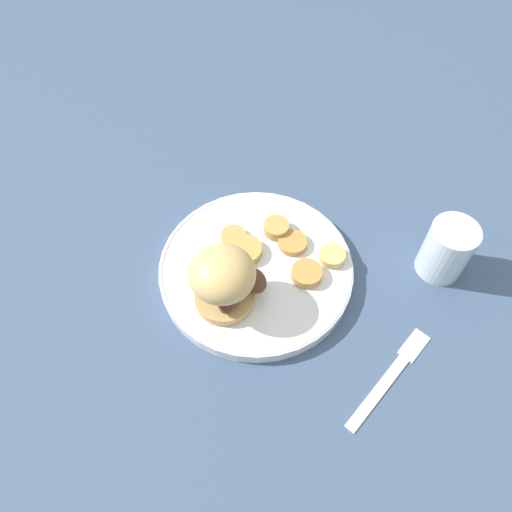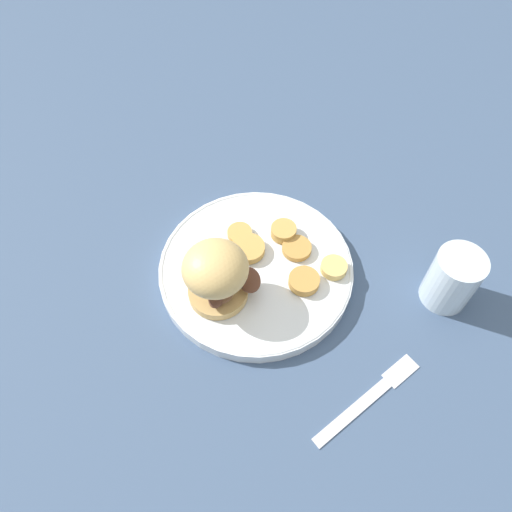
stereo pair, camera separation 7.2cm
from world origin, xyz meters
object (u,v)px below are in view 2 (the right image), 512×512
object	(u,v)px
dinner_plate	(256,269)
sandwich	(217,273)
fork	(368,399)
drinking_glass	(452,279)

from	to	relation	value
dinner_plate	sandwich	world-z (taller)	sandwich
dinner_plate	fork	bearing A→B (deg)	102.88
sandwich	fork	size ratio (longest dim) A/B	0.61
fork	drinking_glass	world-z (taller)	drinking_glass
fork	drinking_glass	xyz separation A→B (m)	(-0.18, -0.09, 0.05)
dinner_plate	sandwich	xyz separation A→B (m)	(0.07, 0.02, 0.06)
sandwich	drinking_glass	distance (m)	0.33
fork	drinking_glass	distance (m)	0.21
sandwich	drinking_glass	world-z (taller)	sandwich
sandwich	drinking_glass	xyz separation A→B (m)	(-0.30, 0.13, -0.03)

